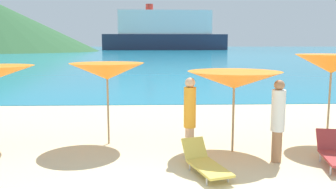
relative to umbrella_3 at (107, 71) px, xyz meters
name	(u,v)px	position (x,y,z in m)	size (l,w,h in m)	color
ground_plane	(164,110)	(1.65, 5.65, -2.10)	(50.00, 100.00, 0.30)	beige
ocean_water	(155,49)	(1.65, 226.06, -1.94)	(650.00, 440.00, 0.02)	teal
umbrella_3	(107,71)	(0.00, 0.00, 0.00)	(2.06, 2.06, 2.17)	#9E7F59
umbrella_4	(234,80)	(3.19, -0.80, -0.16)	(2.36, 2.36, 2.01)	#9E7F59
umbrella_5	(332,64)	(5.92, -0.13, 0.19)	(1.96, 1.96, 2.39)	#9E7F59
lounge_chair_2	(205,162)	(2.27, -2.30, -1.71)	(0.94, 1.59, 0.60)	#D8BF4C
lounge_chair_6	(334,153)	(5.19, -1.94, -1.66)	(0.79, 1.55, 0.68)	#A53333
beachgoer_0	(190,114)	(2.06, -1.23, -0.92)	(0.28, 0.28, 1.90)	#DBAA84
beachgoer_1	(278,118)	(4.01, -1.64, -0.94)	(0.30, 0.30, 1.88)	#A3704C
cruise_ship	(165,33)	(6.28, 164.90, 6.44)	(60.03, 11.11, 21.91)	#262D47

